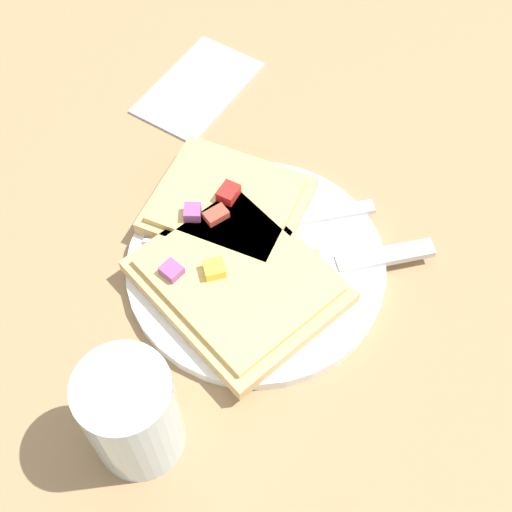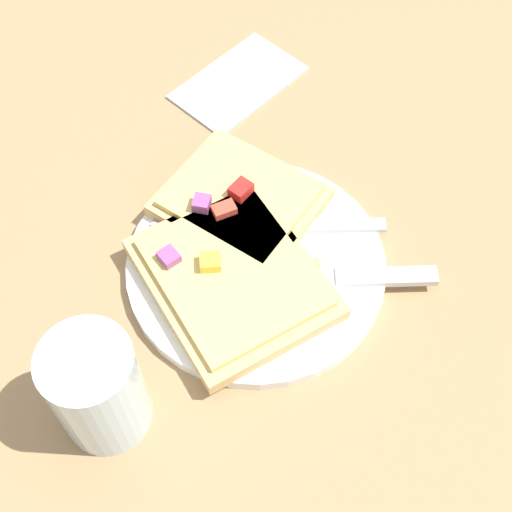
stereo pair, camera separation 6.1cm
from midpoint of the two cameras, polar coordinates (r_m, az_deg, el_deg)
The scene contains 9 objects.
ground_plane at distance 0.63m, azimuth -2.77°, elevation -1.30°, with size 4.00×4.00×0.00m, color #9E7A51.
plate at distance 0.62m, azimuth -2.79°, elevation -1.01°, with size 0.23×0.23×0.01m.
fork at distance 0.63m, azimuth -3.42°, elevation 2.07°, with size 0.16×0.16×0.01m.
knife at distance 0.61m, azimuth 2.83°, elevation -1.13°, with size 0.17×0.17×0.01m.
pizza_slice_main at distance 0.60m, azimuth -4.69°, elevation -2.00°, with size 0.17×0.19×0.03m.
pizza_slice_corner at distance 0.64m, azimuth -4.99°, elevation 3.97°, with size 0.13×0.15×0.03m.
crumb_scatter at distance 0.60m, azimuth -1.21°, elevation -2.57°, with size 0.11×0.09×0.01m.
drinking_glass at distance 0.53m, azimuth -13.25°, elevation -12.54°, with size 0.07×0.07×0.10m.
napkin at distance 0.77m, azimuth -6.98°, elevation 13.15°, with size 0.13×0.08×0.01m.
Camera 1 is at (0.27, 0.18, 0.54)m, focal length 50.00 mm.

